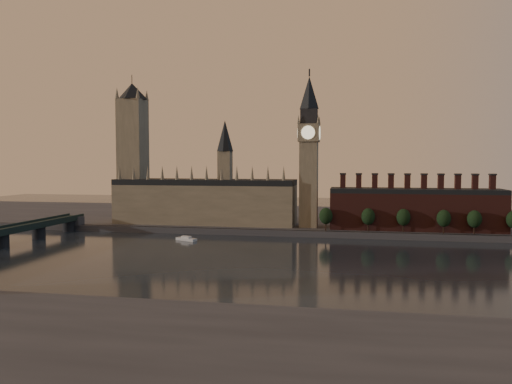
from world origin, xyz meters
TOP-DOWN VIEW (x-y plane):
  - ground at (0.00, 0.00)m, footprint 900.00×900.00m
  - north_bank at (0.00, 178.04)m, footprint 900.00×182.00m
  - palace_of_westminster at (-64.41, 114.91)m, footprint 130.00×30.30m
  - victoria_tower at (-120.00, 115.00)m, footprint 24.00×24.00m
  - big_ben at (10.00, 110.00)m, footprint 15.00×15.00m
  - chimney_block at (80.00, 110.00)m, footprint 110.00×25.00m
  - embankment_tree_0 at (22.60, 93.93)m, footprint 8.60×8.60m
  - embankment_tree_1 at (49.41, 95.35)m, footprint 8.60×8.60m
  - embankment_tree_2 at (71.22, 95.47)m, footprint 8.60×8.60m
  - embankment_tree_3 at (95.13, 93.56)m, footprint 8.60×8.60m
  - embankment_tree_4 at (113.00, 93.55)m, footprint 8.60×8.60m
  - river_boat at (-61.09, 61.33)m, footprint 14.50×9.09m

SIDE VIEW (x-z plane):
  - ground at x=0.00m, z-range 0.00..0.00m
  - river_boat at x=-61.09m, z-range -0.33..2.48m
  - north_bank at x=0.00m, z-range 0.00..4.00m
  - embankment_tree_0 at x=22.60m, z-range 6.03..20.91m
  - embankment_tree_1 at x=49.41m, z-range 6.03..20.91m
  - embankment_tree_2 at x=71.22m, z-range 6.03..20.91m
  - embankment_tree_3 at x=95.13m, z-range 6.03..20.91m
  - embankment_tree_4 at x=113.00m, z-range 6.03..20.91m
  - chimney_block at x=80.00m, z-range -0.68..36.32m
  - palace_of_westminster at x=-64.41m, z-range -15.37..58.63m
  - big_ben at x=10.00m, z-range 3.33..110.33m
  - victoria_tower at x=-120.00m, z-range 5.09..113.09m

